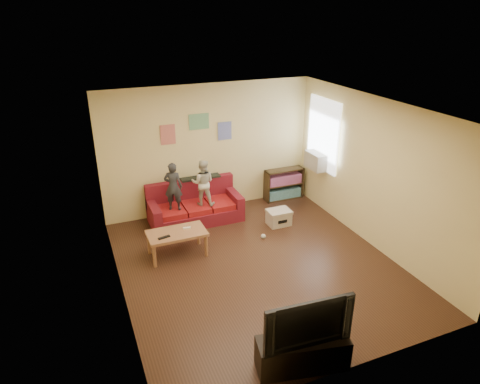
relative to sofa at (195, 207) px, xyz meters
name	(u,v)px	position (x,y,z in m)	size (l,w,h in m)	color
room_shell	(259,193)	(0.49, -2.06, 1.07)	(4.52, 5.02, 2.72)	#3F2518
sofa	(195,207)	(0.00, 0.00, 0.00)	(1.87, 0.86, 0.82)	maroon
child_a	(173,187)	(-0.45, -0.16, 0.60)	(0.36, 0.23, 0.97)	#282B30
child_b	(203,183)	(0.15, -0.16, 0.59)	(0.46, 0.36, 0.94)	beige
coffee_table	(177,235)	(-0.68, -1.21, 0.12)	(1.02, 0.56, 0.46)	#A16B46
remote	(164,237)	(-0.93, -1.33, 0.20)	(0.21, 0.05, 0.02)	black
game_controller	(187,228)	(-0.48, -1.16, 0.20)	(0.13, 0.04, 0.03)	white
bookshelf	(284,186)	(2.19, 0.24, 0.04)	(0.90, 0.27, 0.72)	#3B2D1A
window	(323,134)	(2.71, -0.41, 1.36)	(0.04, 1.08, 1.48)	white
ac_unit	(316,161)	(2.59, -0.41, 0.80)	(0.28, 0.55, 0.35)	#B7B2A3
artwork_left	(168,135)	(-0.36, 0.42, 1.47)	(0.30, 0.01, 0.40)	#D87266
artwork_center	(199,122)	(0.29, 0.42, 1.67)	(0.42, 0.01, 0.32)	#72B27F
artwork_right	(225,131)	(0.84, 0.42, 1.42)	(0.30, 0.01, 0.38)	#727FCC
file_box	(279,217)	(1.51, -0.87, -0.11)	(0.46, 0.35, 0.32)	beige
tv_stand	(302,353)	(0.06, -4.31, -0.07)	(1.12, 0.37, 0.42)	black
television	(305,319)	(0.06, -4.31, 0.46)	(1.11, 0.15, 0.64)	black
tissue	(263,236)	(0.98, -1.27, -0.23)	(0.09, 0.09, 0.09)	silver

